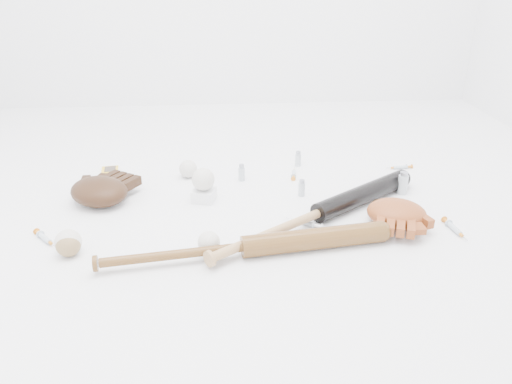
{
  "coord_description": "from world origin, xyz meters",
  "views": [
    {
      "loc": [
        -0.08,
        -1.59,
        0.85
      ],
      "look_at": [
        0.04,
        0.06,
        0.06
      ],
      "focal_mm": 35.0,
      "sensor_mm": 36.0,
      "label": 1
    }
  ],
  "objects": [
    {
      "name": "glove_dark",
      "position": [
        -0.54,
        0.14,
        0.05
      ],
      "size": [
        0.37,
        0.37,
        0.1
      ],
      "primitive_type": null,
      "rotation": [
        0.0,
        0.0,
        -0.59
      ],
      "color": "black",
      "rests_on": "ground"
    },
    {
      "name": "pedestal",
      "position": [
        -0.15,
        0.13,
        0.02
      ],
      "size": [
        0.1,
        0.1,
        0.04
      ],
      "primitive_type": "cube",
      "rotation": [
        0.0,
        0.0,
        -0.27
      ],
      "color": "white",
      "rests_on": "ground"
    },
    {
      "name": "syringe_3",
      "position": [
        0.7,
        -0.17,
        0.01
      ],
      "size": [
        0.05,
        0.17,
        0.02
      ],
      "primitive_type": null,
      "rotation": [
        0.0,
        0.0,
        -1.46
      ],
      "color": "#ADBCC6",
      "rests_on": "ground"
    },
    {
      "name": "trading_card",
      "position": [
        -0.57,
        0.45,
        0.0
      ],
      "size": [
        0.08,
        0.1,
        0.01
      ],
      "primitive_type": "cube",
      "rotation": [
        0.0,
        0.0,
        0.13
      ],
      "color": "gold",
      "rests_on": "ground"
    },
    {
      "name": "syringe_1",
      "position": [
        0.2,
        -0.09,
        0.01
      ],
      "size": [
        0.14,
        0.11,
        0.02
      ],
      "primitive_type": null,
      "rotation": [
        0.0,
        0.0,
        2.53
      ],
      "color": "#ADBCC6",
      "rests_on": "ground"
    },
    {
      "name": "baseball_aged",
      "position": [
        -0.56,
        -0.22,
        0.04
      ],
      "size": [
        0.08,
        0.08,
        0.08
      ],
      "primitive_type": "sphere",
      "color": "olive",
      "rests_on": "ground"
    },
    {
      "name": "vial_2",
      "position": [
        0.23,
        0.15,
        0.03
      ],
      "size": [
        0.03,
        0.03,
        0.07
      ],
      "primitive_type": "cylinder",
      "color": "#ABB5BC",
      "rests_on": "ground"
    },
    {
      "name": "baseball_on_pedestal",
      "position": [
        -0.15,
        0.13,
        0.09
      ],
      "size": [
        0.09,
        0.09,
        0.09
      ],
      "primitive_type": "sphere",
      "color": "silver",
      "rests_on": "pedestal"
    },
    {
      "name": "vial_1",
      "position": [
        0.26,
        0.45,
        0.03
      ],
      "size": [
        0.03,
        0.03,
        0.07
      ],
      "primitive_type": "cylinder",
      "color": "#ABB5BC",
      "rests_on": "ground"
    },
    {
      "name": "glove_tan",
      "position": [
        0.52,
        -0.1,
        0.04
      ],
      "size": [
        0.31,
        0.31,
        0.09
      ],
      "primitive_type": null,
      "rotation": [
        0.0,
        0.0,
        2.79
      ],
      "color": "brown",
      "rests_on": "ground"
    },
    {
      "name": "vial_0",
      "position": [
        0.0,
        0.31,
        0.04
      ],
      "size": [
        0.03,
        0.03,
        0.07
      ],
      "primitive_type": "cylinder",
      "color": "#ABB5BC",
      "rests_on": "ground"
    },
    {
      "name": "syringe_0",
      "position": [
        -0.67,
        -0.13,
        0.01
      ],
      "size": [
        0.12,
        0.14,
        0.02
      ],
      "primitive_type": null,
      "rotation": [
        0.0,
        0.0,
        -0.86
      ],
      "color": "#ADBCC6",
      "rests_on": "ground"
    },
    {
      "name": "syringe_4",
      "position": [
        0.7,
        0.38,
        0.01
      ],
      "size": [
        0.14,
        0.03,
        0.02
      ],
      "primitive_type": null,
      "rotation": [
        0.0,
        0.0,
        3.23
      ],
      "color": "#ADBCC6",
      "rests_on": "ground"
    },
    {
      "name": "baseball_left",
      "position": [
        -0.56,
        -0.22,
        0.04
      ],
      "size": [
        0.08,
        0.08,
        0.08
      ],
      "primitive_type": "sphere",
      "color": "silver",
      "rests_on": "ground"
    },
    {
      "name": "bat_dark",
      "position": [
        0.26,
        -0.07,
        0.04
      ],
      "size": [
        0.86,
        0.63,
        0.07
      ],
      "primitive_type": null,
      "rotation": [
        0.0,
        0.0,
        0.61
      ],
      "color": "black",
      "rests_on": "ground"
    },
    {
      "name": "bat_wood",
      "position": [
        -0.02,
        -0.27,
        0.03
      ],
      "size": [
        0.95,
        0.2,
        0.07
      ],
      "primitive_type": null,
      "rotation": [
        0.0,
        0.0,
        0.14
      ],
      "color": "brown",
      "rests_on": "ground"
    },
    {
      "name": "syringe_2",
      "position": [
        0.22,
        0.34,
        0.01
      ],
      "size": [
        0.05,
        0.14,
        0.02
      ],
      "primitive_type": null,
      "rotation": [
        0.0,
        0.0,
        1.39
      ],
      "color": "#ADBCC6",
      "rests_on": "ground"
    },
    {
      "name": "baseball_upper",
      "position": [
        -0.22,
        0.36,
        0.04
      ],
      "size": [
        0.08,
        0.08,
        0.08
      ],
      "primitive_type": "sphere",
      "color": "silver",
      "rests_on": "ground"
    },
    {
      "name": "baseball_mid",
      "position": [
        -0.13,
        -0.24,
        0.04
      ],
      "size": [
        0.07,
        0.07,
        0.07
      ],
      "primitive_type": "sphere",
      "color": "silver",
      "rests_on": "ground"
    },
    {
      "name": "vial_3",
      "position": [
        0.62,
        0.14,
        0.05
      ],
      "size": [
        0.04,
        0.04,
        0.09
      ],
      "primitive_type": "cylinder",
      "color": "#ABB5BC",
      "rests_on": "ground"
    }
  ]
}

